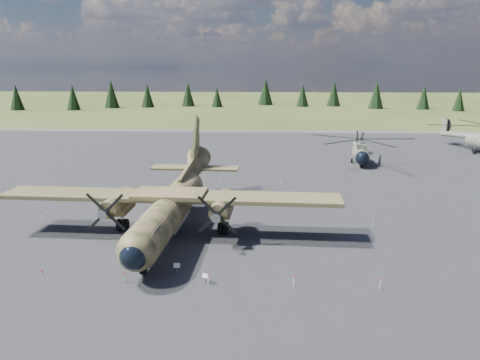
{
  "coord_description": "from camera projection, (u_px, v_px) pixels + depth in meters",
  "views": [
    {
      "loc": [
        5.84,
        -43.75,
        15.01
      ],
      "look_at": [
        3.42,
        2.0,
        3.93
      ],
      "focal_mm": 35.0,
      "sensor_mm": 36.0,
      "label": 1
    }
  ],
  "objects": [
    {
      "name": "info_placard_left",
      "position": [
        177.0,
        266.0,
        34.93
      ],
      "size": [
        0.5,
        0.21,
        0.78
      ],
      "rotation": [
        0.0,
        0.0,
        0.0
      ],
      "color": "gray",
      "rests_on": "ground"
    },
    {
      "name": "info_placard_right",
      "position": [
        205.0,
        277.0,
        33.28
      ],
      "size": [
        0.5,
        0.31,
        0.73
      ],
      "rotation": [
        0.0,
        0.0,
        -0.25
      ],
      "color": "gray",
      "rests_on": "ground"
    },
    {
      "name": "ground",
      "position": [
        205.0,
        223.0,
        46.3
      ],
      "size": [
        500.0,
        500.0,
        0.0
      ],
      "primitive_type": "plane",
      "color": "#57662D",
      "rests_on": "ground"
    },
    {
      "name": "helicopter_near",
      "position": [
        361.0,
        146.0,
        73.51
      ],
      "size": [
        18.3,
        20.42,
        4.24
      ],
      "rotation": [
        0.0,
        0.0,
        -0.1
      ],
      "color": "slate",
      "rests_on": "ground"
    },
    {
      "name": "treeline",
      "position": [
        284.0,
        191.0,
        39.38
      ],
      "size": [
        308.86,
        302.47,
        10.96
      ],
      "color": "black",
      "rests_on": "ground"
    },
    {
      "name": "barrier_fence",
      "position": [
        200.0,
        218.0,
        46.13
      ],
      "size": [
        33.12,
        29.62,
        0.85
      ],
      "color": "silver",
      "rests_on": "ground"
    },
    {
      "name": "apron",
      "position": [
        215.0,
        196.0,
        56.0
      ],
      "size": [
        120.0,
        120.0,
        0.04
      ],
      "primitive_type": "cube",
      "color": "#595A5E",
      "rests_on": "ground"
    },
    {
      "name": "transport_plane",
      "position": [
        173.0,
        201.0,
        43.52
      ],
      "size": [
        30.82,
        28.01,
        10.17
      ],
      "rotation": [
        0.0,
        0.0,
        -0.04
      ],
      "color": "#383C20",
      "rests_on": "ground"
    }
  ]
}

